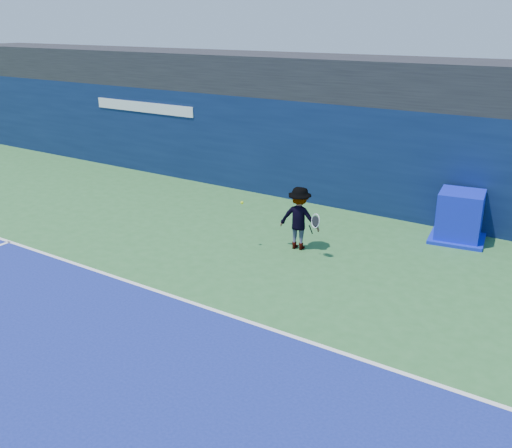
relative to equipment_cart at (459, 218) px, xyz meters
name	(u,v)px	position (x,y,z in m)	size (l,w,h in m)	color
ground	(32,361)	(-4.25, -9.37, -0.57)	(80.00, 80.00, 0.00)	#2F6932
baseline	(158,292)	(-4.25, -6.37, -0.56)	(24.00, 0.10, 0.01)	white
stadium_band	(347,78)	(-4.25, 2.13, 3.03)	(36.00, 3.00, 1.20)	black
back_wall_assembly	(328,153)	(-4.26, 1.13, 0.93)	(36.00, 1.03, 3.00)	#0B1A3D
equipment_cart	(459,218)	(0.00, 0.00, 0.00)	(1.48, 1.48, 1.25)	#0D18C2
tennis_player	(299,218)	(-3.05, -2.71, 0.20)	(1.27, 0.74, 1.53)	white
tennis_ball	(242,203)	(-4.23, -3.42, 0.56)	(0.08, 0.08, 0.08)	#AFD918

